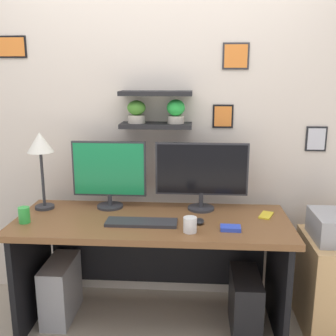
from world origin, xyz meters
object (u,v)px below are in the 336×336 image
desk (153,245)px  scissors_tray (231,228)px  keyboard (142,222)px  cell_phone (266,215)px  coffee_mug (190,225)px  desk_lamp (40,149)px  monitor_left (109,172)px  monitor_right (202,173)px  computer_tower_right (245,303)px  pen_cup (24,215)px  computer_tower_left (61,289)px  computer_mouse (200,221)px

desk → scissors_tray: size_ratio=14.61×
keyboard → cell_phone: 0.82m
cell_phone → keyboard: bearing=-143.6°
coffee_mug → desk_lamp: bearing=160.7°
monitor_left → monitor_right: 0.63m
cell_phone → coffee_mug: 0.58m
cell_phone → coffee_mug: (-0.49, -0.30, 0.04)m
desk → computer_tower_right: desk is taller
monitor_right → scissors_tray: 0.47m
keyboard → coffee_mug: bearing=-19.3°
monitor_right → pen_cup: monitor_right is taller
coffee_mug → keyboard: bearing=160.7°
computer_tower_left → computer_mouse: bearing=-5.4°
scissors_tray → pen_cup: bearing=178.5°
cell_phone → computer_tower_left: bearing=-154.5°
monitor_right → desk_lamp: bearing=-176.7°
monitor_left → pen_cup: 0.61m
desk → computer_tower_right: size_ratio=4.38×
desk_lamp → coffee_mug: (1.01, -0.35, -0.37)m
keyboard → scissors_tray: (0.54, -0.06, 0.00)m
desk → pen_cup: bearing=-167.5°
keyboard → pen_cup: size_ratio=4.40×
computer_mouse → computer_tower_right: 0.65m
desk → computer_mouse: bearing=-20.3°
pen_cup → computer_tower_right: size_ratio=0.25×
coffee_mug → scissors_tray: bearing=10.7°
monitor_left → desk_lamp: (-0.45, -0.06, 0.17)m
computer_mouse → monitor_left: bearing=156.2°
computer_mouse → scissors_tray: computer_mouse is taller
computer_tower_left → desk_lamp: bearing=134.2°
coffee_mug → desk: bearing=134.3°
monitor_left → pen_cup: bearing=-144.6°
monitor_left → pen_cup: monitor_left is taller
desk → desk_lamp: 0.99m
pen_cup → keyboard: bearing=2.1°
monitor_left → cell_phone: size_ratio=3.61×
computer_tower_right → cell_phone: bearing=48.5°
monitor_left → pen_cup: size_ratio=5.05×
monitor_right → scissors_tray: monitor_right is taller
coffee_mug → computer_tower_left: (-0.89, 0.23, -0.59)m
keyboard → cell_phone: (0.79, 0.20, -0.01)m
coffee_mug → computer_tower_right: coffee_mug is taller
desk → computer_mouse: 0.39m
computer_tower_left → desk: bearing=2.1°
computer_mouse → scissors_tray: 0.21m
desk → computer_tower_left: 0.73m
coffee_mug → computer_tower_right: size_ratio=0.22×
monitor_left → keyboard: size_ratio=1.15×
monitor_right → pen_cup: 1.17m
computer_mouse → monitor_right: bearing=87.7°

